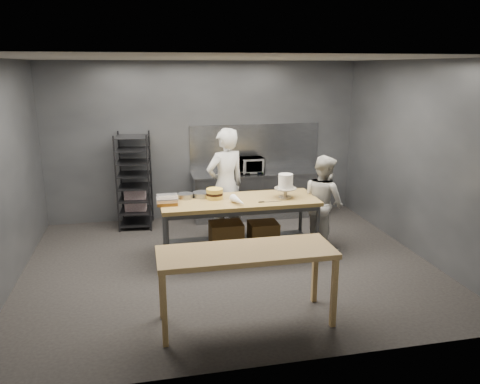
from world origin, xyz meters
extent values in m
plane|color=black|center=(0.00, 0.00, 0.00)|extent=(6.00, 6.00, 0.00)
cube|color=#4C4F54|center=(0.00, 2.50, 1.50)|extent=(6.00, 0.04, 3.00)
cube|color=olive|center=(0.22, 0.33, 0.89)|extent=(2.40, 0.90, 0.06)
cube|color=#47494C|center=(0.22, 0.33, 0.20)|extent=(2.25, 0.75, 0.03)
cylinder|color=#47494C|center=(-0.92, -0.06, 0.43)|extent=(0.06, 0.06, 0.86)
cylinder|color=#47494C|center=(-0.92, 0.72, 0.43)|extent=(0.06, 0.06, 0.86)
cylinder|color=#47494C|center=(1.36, -0.06, 0.43)|extent=(0.06, 0.06, 0.86)
cylinder|color=#47494C|center=(1.36, 0.72, 0.43)|extent=(0.06, 0.06, 0.86)
cube|color=brown|center=(0.01, 0.31, 0.39)|extent=(0.50, 0.40, 0.35)
cube|color=brown|center=(0.62, 0.35, 0.36)|extent=(0.45, 0.38, 0.30)
cube|color=olive|center=(-0.11, -1.64, 0.87)|extent=(2.00, 0.70, 0.06)
cube|color=olive|center=(-1.06, -1.94, 0.42)|extent=(0.06, 0.06, 0.84)
cube|color=olive|center=(-1.06, -1.34, 0.42)|extent=(0.06, 0.06, 0.84)
cube|color=olive|center=(0.84, -1.94, 0.42)|extent=(0.06, 0.06, 0.84)
cube|color=olive|center=(0.84, -1.34, 0.42)|extent=(0.06, 0.06, 0.84)
cube|color=slate|center=(1.00, 2.18, 0.88)|extent=(2.60, 0.60, 0.04)
cube|color=slate|center=(1.00, 2.18, 0.43)|extent=(2.56, 0.56, 0.86)
cube|color=slate|center=(1.00, 2.48, 1.35)|extent=(2.60, 0.02, 0.90)
cube|color=black|center=(-1.36, 2.10, 0.88)|extent=(0.66, 0.70, 1.75)
cube|color=white|center=(-1.36, 2.10, 0.54)|extent=(0.40, 0.27, 0.45)
imported|color=silver|center=(0.14, 1.05, 0.97)|extent=(0.83, 0.69, 1.93)
imported|color=beige|center=(1.62, 0.39, 0.77)|extent=(0.79, 0.89, 1.54)
imported|color=black|center=(0.81, 2.18, 1.05)|extent=(0.54, 0.37, 0.30)
cylinder|color=#BCAF96|center=(0.94, 0.28, 0.93)|extent=(0.20, 0.20, 0.02)
cylinder|color=#BCAF96|center=(0.94, 0.28, 1.00)|extent=(0.06, 0.06, 0.12)
cylinder|color=#BCAF96|center=(0.94, 0.28, 1.07)|extent=(0.34, 0.34, 0.02)
cylinder|color=white|center=(0.94, 0.28, 1.19)|extent=(0.22, 0.22, 0.22)
cylinder|color=#F3C24D|center=(-0.14, 0.44, 0.95)|extent=(0.26, 0.26, 0.06)
cylinder|color=black|center=(-0.14, 0.44, 1.00)|extent=(0.26, 0.26, 0.04)
cylinder|color=#F3C24D|center=(-0.14, 0.44, 1.05)|extent=(0.26, 0.26, 0.06)
cylinder|color=gray|center=(-0.58, 0.57, 0.96)|extent=(0.24, 0.24, 0.07)
cylinder|color=gray|center=(-0.32, 0.60, 0.96)|extent=(0.29, 0.29, 0.07)
cone|color=white|center=(0.15, 0.05, 0.98)|extent=(0.21, 0.40, 0.12)
cube|color=slate|center=(0.69, 0.10, 0.92)|extent=(0.28, 0.02, 0.00)
cube|color=black|center=(0.51, 0.10, 0.93)|extent=(0.09, 0.02, 0.02)
cube|color=brown|center=(-0.88, 0.26, 0.95)|extent=(0.30, 0.20, 0.05)
cube|color=silver|center=(-0.88, 0.26, 1.00)|extent=(0.31, 0.21, 0.06)
cube|color=brown|center=(-0.87, 0.41, 0.95)|extent=(0.30, 0.20, 0.05)
cube|color=silver|center=(-0.87, 0.41, 1.00)|extent=(0.31, 0.21, 0.06)
camera|label=1|loc=(-1.20, -6.41, 2.89)|focal=35.00mm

